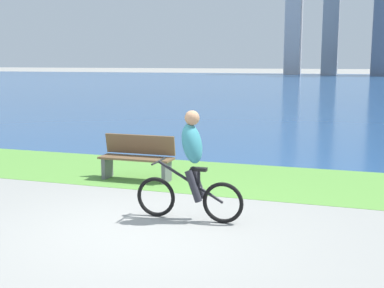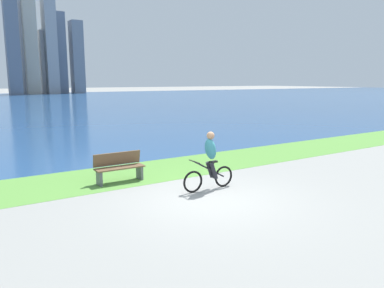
% 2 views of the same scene
% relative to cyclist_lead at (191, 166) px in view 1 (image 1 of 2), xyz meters
% --- Properties ---
extents(ground_plane, '(300.00, 300.00, 0.00)m').
position_rel_cyclist_lead_xyz_m(ground_plane, '(-0.51, -0.66, -0.83)').
color(ground_plane, gray).
extents(grass_strip_bayside, '(120.00, 2.94, 0.01)m').
position_rel_cyclist_lead_xyz_m(grass_strip_bayside, '(-0.51, 2.86, -0.83)').
color(grass_strip_bayside, '#59933D').
rests_on(grass_strip_bayside, ground).
extents(bay_water_surface, '(300.00, 85.65, 0.00)m').
position_rel_cyclist_lead_xyz_m(bay_water_surface, '(-0.51, 47.15, -0.83)').
color(bay_water_surface, navy).
rests_on(bay_water_surface, ground).
extents(cyclist_lead, '(1.68, 0.52, 1.66)m').
position_rel_cyclist_lead_xyz_m(cyclist_lead, '(0.00, 0.00, 0.00)').
color(cyclist_lead, black).
rests_on(cyclist_lead, ground).
extents(bench_near_path, '(1.50, 0.47, 0.90)m').
position_rel_cyclist_lead_xyz_m(bench_near_path, '(-1.85, 2.17, -0.38)').
color(bench_near_path, brown).
rests_on(bench_near_path, ground).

